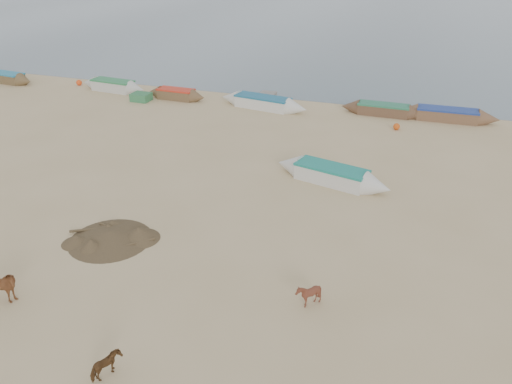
% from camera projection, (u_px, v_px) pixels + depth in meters
% --- Properties ---
extents(ground, '(140.00, 140.00, 0.00)m').
position_uv_depth(ground, '(223.00, 257.00, 19.87)').
color(ground, tan).
rests_on(ground, ground).
extents(sea, '(160.00, 160.00, 0.00)m').
position_uv_depth(sea, '(399.00, 10.00, 88.92)').
color(sea, slate).
rests_on(sea, ground).
extents(calf_front, '(0.90, 0.82, 0.92)m').
position_uv_depth(calf_front, '(308.00, 295.00, 17.07)').
color(calf_front, '#5D2C1D').
rests_on(calf_front, ground).
extents(calf_right, '(0.73, 0.84, 0.80)m').
position_uv_depth(calf_right, '(107.00, 366.00, 14.28)').
color(calf_right, '#57371C').
rests_on(calf_right, ground).
extents(near_canoe, '(6.50, 2.81, 0.90)m').
position_uv_depth(near_canoe, '(331.00, 174.00, 25.78)').
color(near_canoe, silver).
rests_on(near_canoe, ground).
extents(debris_pile, '(3.55, 3.55, 0.45)m').
position_uv_depth(debris_pile, '(110.00, 235.00, 20.91)').
color(debris_pile, brown).
rests_on(debris_pile, ground).
extents(waterline_canoes, '(61.59, 5.04, 0.92)m').
position_uv_depth(waterline_canoes, '(309.00, 104.00, 36.81)').
color(waterline_canoes, brown).
rests_on(waterline_canoes, ground).
extents(beach_clutter, '(44.62, 4.70, 0.64)m').
position_uv_depth(beach_clutter, '(389.00, 116.00, 34.80)').
color(beach_clutter, '#337145').
rests_on(beach_clutter, ground).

